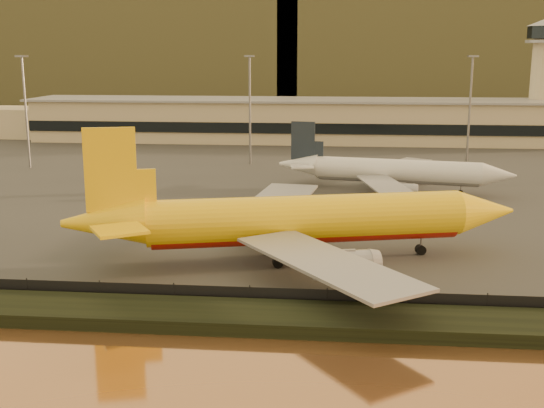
% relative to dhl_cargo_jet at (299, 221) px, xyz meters
% --- Properties ---
extents(ground, '(900.00, 900.00, 0.00)m').
position_rel_dhl_cargo_jet_xyz_m(ground, '(-6.03, -4.00, -5.37)').
color(ground, black).
rests_on(ground, ground).
extents(embankment, '(320.00, 7.00, 1.40)m').
position_rel_dhl_cargo_jet_xyz_m(embankment, '(-6.03, -21.00, -4.67)').
color(embankment, black).
rests_on(embankment, ground).
extents(tarmac, '(320.00, 220.00, 0.20)m').
position_rel_dhl_cargo_jet_xyz_m(tarmac, '(-6.03, 91.00, -5.27)').
color(tarmac, '#2D2D2D').
rests_on(tarmac, ground).
extents(perimeter_fence, '(300.00, 0.05, 2.20)m').
position_rel_dhl_cargo_jet_xyz_m(perimeter_fence, '(-6.03, -17.00, -4.07)').
color(perimeter_fence, black).
rests_on(perimeter_fence, tarmac).
extents(terminal_building, '(202.00, 25.00, 12.60)m').
position_rel_dhl_cargo_jet_xyz_m(terminal_building, '(-20.55, 121.55, 0.87)').
color(terminal_building, '#C1B286').
rests_on(terminal_building, tarmac).
extents(control_tower, '(11.20, 11.20, 35.50)m').
position_rel_dhl_cargo_jet_xyz_m(control_tower, '(63.97, 127.00, 16.29)').
color(control_tower, '#C1B286').
rests_on(control_tower, tarmac).
extents(apron_light_masts, '(152.20, 12.20, 25.40)m').
position_rel_dhl_cargo_jet_xyz_m(apron_light_masts, '(8.97, 71.00, 10.33)').
color(apron_light_masts, slate).
rests_on(apron_light_masts, tarmac).
extents(distant_hills, '(470.00, 160.00, 70.00)m').
position_rel_dhl_cargo_jet_xyz_m(distant_hills, '(-26.77, 336.00, 26.01)').
color(distant_hills, brown).
rests_on(distant_hills, ground).
extents(dhl_cargo_jet, '(57.37, 55.05, 17.33)m').
position_rel_dhl_cargo_jet_xyz_m(dhl_cargo_jet, '(0.00, 0.00, 0.00)').
color(dhl_cargo_jet, yellow).
rests_on(dhl_cargo_jet, tarmac).
extents(white_narrowbody_jet, '(44.68, 43.06, 12.87)m').
position_rel_dhl_cargo_jet_xyz_m(white_narrowbody_jet, '(15.26, 46.11, -1.33)').
color(white_narrowbody_jet, silver).
rests_on(white_narrowbody_jet, tarmac).
extents(gse_vehicle_yellow, '(4.66, 2.37, 2.03)m').
position_rel_dhl_cargo_jet_xyz_m(gse_vehicle_yellow, '(4.67, 23.36, -4.16)').
color(gse_vehicle_yellow, yellow).
rests_on(gse_vehicle_yellow, tarmac).
extents(gse_vehicle_white, '(3.86, 2.29, 1.63)m').
position_rel_dhl_cargo_jet_xyz_m(gse_vehicle_white, '(-34.71, 34.15, -4.36)').
color(gse_vehicle_white, silver).
rests_on(gse_vehicle_white, tarmac).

